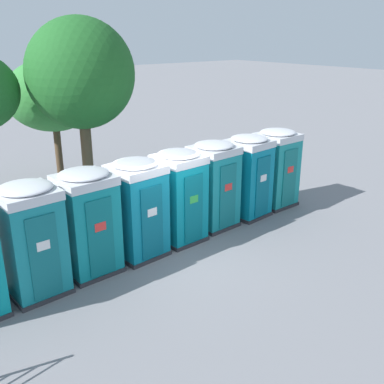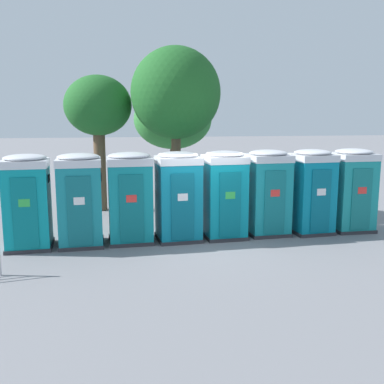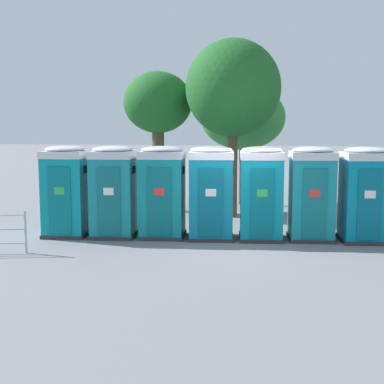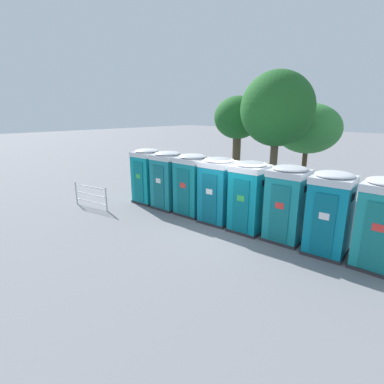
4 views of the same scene
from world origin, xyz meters
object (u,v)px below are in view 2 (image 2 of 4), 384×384
at_px(portapotty_3, 178,196).
at_px(street_tree_2, 98,108).
at_px(portapotty_0, 28,201).
at_px(portapotty_4, 224,194).
at_px(portapotty_1, 80,199).
at_px(portapotty_6, 311,191).
at_px(portapotty_2, 130,197).
at_px(street_tree_1, 176,94).
at_px(street_tree_0, 173,119).
at_px(portapotty_7, 352,189).
at_px(portapotty_5, 267,192).

distance_m(portapotty_3, street_tree_2, 5.65).
distance_m(portapotty_0, portapotty_3, 4.08).
bearing_deg(portapotty_0, portapotty_4, 2.46).
relative_size(portapotty_1, portapotty_6, 1.00).
relative_size(portapotty_0, portapotty_2, 1.00).
distance_m(portapotty_3, street_tree_1, 4.61).
distance_m(portapotty_4, street_tree_0, 6.66).
height_order(portapotty_2, portapotty_7, same).
relative_size(portapotty_5, portapotty_7, 1.00).
bearing_deg(portapotty_5, portapotty_0, -176.76).
bearing_deg(street_tree_1, portapotty_5, -54.44).
relative_size(portapotty_2, portapotty_6, 1.00).
relative_size(portapotty_6, street_tree_1, 0.43).
bearing_deg(street_tree_0, street_tree_2, -147.85).
distance_m(portapotty_0, portapotty_5, 6.80).
distance_m(portapotty_3, street_tree_0, 6.70).
relative_size(portapotty_7, street_tree_2, 0.51).
xyz_separation_m(portapotty_0, street_tree_2, (1.72, 4.66, 2.51)).
xyz_separation_m(portapotty_7, street_tree_2, (-7.79, 4.24, 2.51)).
bearing_deg(street_tree_0, street_tree_1, -94.51).
height_order(portapotty_2, portapotty_3, same).
xyz_separation_m(portapotty_1, street_tree_2, (0.36, 4.61, 2.51)).
bearing_deg(portapotty_4, portapotty_0, -177.54).
xyz_separation_m(portapotty_4, portapotty_5, (1.35, 0.15, -0.00)).
bearing_deg(street_tree_1, street_tree_0, 85.49).
relative_size(portapotty_0, street_tree_0, 0.55).
bearing_deg(portapotty_1, portapotty_6, 2.47).
distance_m(portapotty_1, portapotty_3, 2.72).
bearing_deg(street_tree_1, portapotty_4, -73.98).
height_order(portapotty_4, portapotty_6, same).
distance_m(portapotty_5, portapotty_7, 2.72).
height_order(portapotty_7, street_tree_0, street_tree_0).
relative_size(portapotty_5, street_tree_1, 0.43).
bearing_deg(street_tree_2, portapotty_1, -94.52).
bearing_deg(street_tree_0, portapotty_7, -51.61).
height_order(portapotty_5, portapotty_7, same).
height_order(portapotty_4, portapotty_7, same).
height_order(portapotty_2, street_tree_1, street_tree_1).
bearing_deg(portapotty_5, portapotty_7, 0.67).
bearing_deg(street_tree_1, portapotty_2, -116.57).
xyz_separation_m(street_tree_0, street_tree_1, (-0.23, -2.86, 0.92)).
xyz_separation_m(portapotty_7, street_tree_1, (-5.06, 3.24, 2.99)).
height_order(portapotty_6, portapotty_7, same).
bearing_deg(portapotty_4, portapotty_6, 2.30).
distance_m(portapotty_2, portapotty_5, 4.08).
bearing_deg(street_tree_1, portapotty_3, -96.17).
height_order(portapotty_3, portapotty_6, same).
distance_m(portapotty_1, street_tree_0, 7.56).
bearing_deg(portapotty_6, street_tree_2, 146.15).
bearing_deg(street_tree_2, portapotty_4, -49.99).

